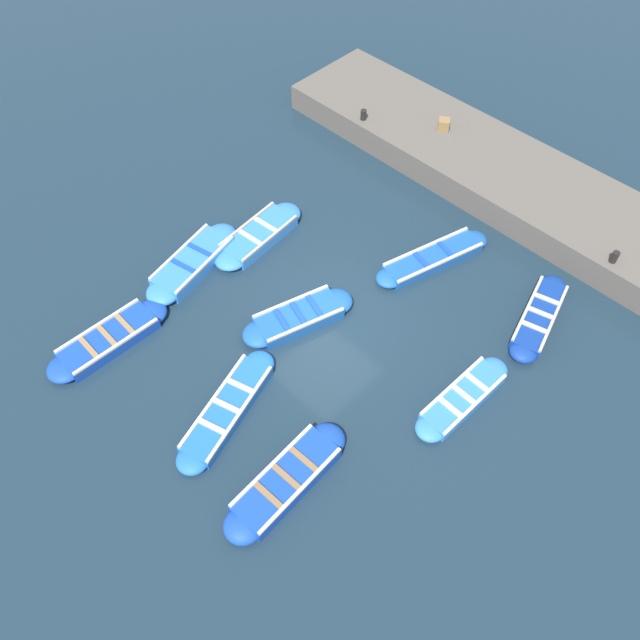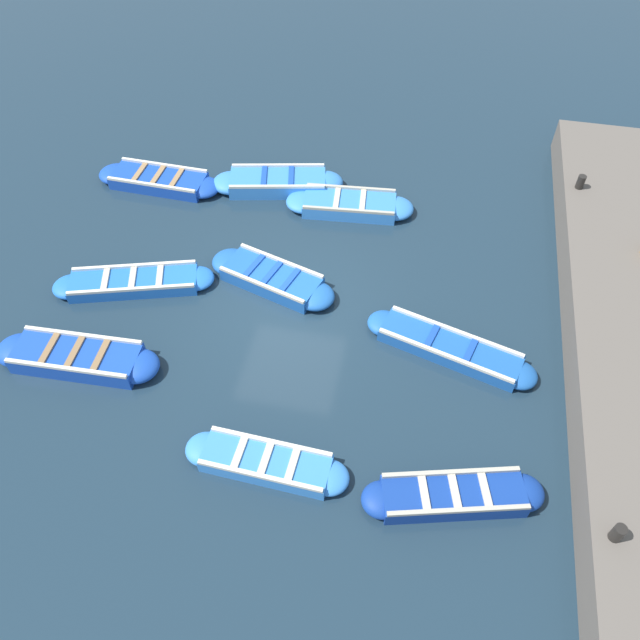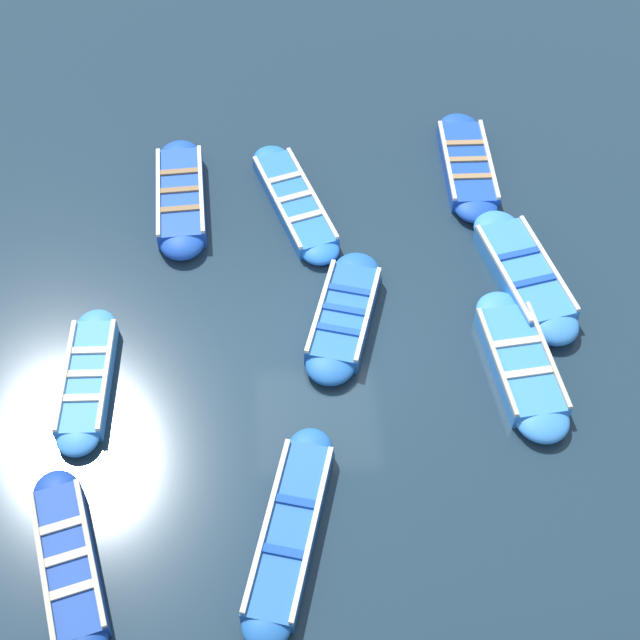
{
  "view_description": "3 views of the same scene",
  "coord_description": "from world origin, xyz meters",
  "px_view_note": "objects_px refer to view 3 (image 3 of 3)",
  "views": [
    {
      "loc": [
        7.39,
        7.03,
        13.59
      ],
      "look_at": [
        0.3,
        0.04,
        0.39
      ],
      "focal_mm": 35.0,
      "sensor_mm": 36.0,
      "label": 1
    },
    {
      "loc": [
        -2.7,
        9.35,
        10.72
      ],
      "look_at": [
        -0.9,
        0.71,
        0.44
      ],
      "focal_mm": 35.0,
      "sensor_mm": 36.0,
      "label": 2
    },
    {
      "loc": [
        -9.99,
        0.66,
        13.09
      ],
      "look_at": [
        0.23,
        -0.07,
        0.44
      ],
      "focal_mm": 50.0,
      "sensor_mm": 36.0,
      "label": 3
    }
  ],
  "objects_px": {
    "boat_near_quay": "(467,165)",
    "boat_stern_in": "(524,274)",
    "boat_alongside": "(521,363)",
    "boat_end_of_row": "(69,562)",
    "boat_centre": "(87,379)",
    "boat_far_corner": "(294,202)",
    "boat_broadside": "(290,530)",
    "boat_mid_row": "(344,315)",
    "boat_outer_right": "(181,197)"
  },
  "relations": [
    {
      "from": "boat_near_quay",
      "to": "boat_stern_in",
      "type": "bearing_deg",
      "value": -170.59
    },
    {
      "from": "boat_alongside",
      "to": "boat_end_of_row",
      "type": "bearing_deg",
      "value": 112.83
    },
    {
      "from": "boat_stern_in",
      "to": "boat_near_quay",
      "type": "bearing_deg",
      "value": 9.41
    },
    {
      "from": "boat_centre",
      "to": "boat_stern_in",
      "type": "relative_size",
      "value": 0.87
    },
    {
      "from": "boat_far_corner",
      "to": "boat_stern_in",
      "type": "bearing_deg",
      "value": -118.91
    },
    {
      "from": "boat_near_quay",
      "to": "boat_alongside",
      "type": "xyz_separation_m",
      "value": [
        -5.35,
        -0.03,
        0.0
      ]
    },
    {
      "from": "boat_alongside",
      "to": "boat_stern_in",
      "type": "relative_size",
      "value": 0.94
    },
    {
      "from": "boat_end_of_row",
      "to": "boat_broadside",
      "type": "height_order",
      "value": "boat_end_of_row"
    },
    {
      "from": "boat_centre",
      "to": "boat_stern_in",
      "type": "distance_m",
      "value": 8.47
    },
    {
      "from": "boat_mid_row",
      "to": "boat_broadside",
      "type": "height_order",
      "value": "boat_mid_row"
    },
    {
      "from": "boat_centre",
      "to": "boat_near_quay",
      "type": "height_order",
      "value": "boat_near_quay"
    },
    {
      "from": "boat_far_corner",
      "to": "boat_alongside",
      "type": "bearing_deg",
      "value": -139.5
    },
    {
      "from": "boat_far_corner",
      "to": "boat_outer_right",
      "type": "bearing_deg",
      "value": 83.61
    },
    {
      "from": "boat_stern_in",
      "to": "boat_broadside",
      "type": "xyz_separation_m",
      "value": [
        -5.04,
        4.82,
        -0.04
      ]
    },
    {
      "from": "boat_centre",
      "to": "boat_outer_right",
      "type": "height_order",
      "value": "boat_outer_right"
    },
    {
      "from": "boat_outer_right",
      "to": "boat_stern_in",
      "type": "distance_m",
      "value": 7.23
    },
    {
      "from": "boat_alongside",
      "to": "boat_mid_row",
      "type": "xyz_separation_m",
      "value": [
        1.32,
        3.07,
        0.0
      ]
    },
    {
      "from": "boat_mid_row",
      "to": "boat_far_corner",
      "type": "bearing_deg",
      "value": 13.54
    },
    {
      "from": "boat_near_quay",
      "to": "boat_alongside",
      "type": "distance_m",
      "value": 5.35
    },
    {
      "from": "boat_centre",
      "to": "boat_broadside",
      "type": "relative_size",
      "value": 0.83
    },
    {
      "from": "boat_alongside",
      "to": "boat_mid_row",
      "type": "distance_m",
      "value": 3.35
    },
    {
      "from": "boat_near_quay",
      "to": "boat_far_corner",
      "type": "bearing_deg",
      "value": 102.69
    },
    {
      "from": "boat_centre",
      "to": "boat_far_corner",
      "type": "height_order",
      "value": "boat_centre"
    },
    {
      "from": "boat_end_of_row",
      "to": "boat_broadside",
      "type": "relative_size",
      "value": 0.88
    },
    {
      "from": "boat_mid_row",
      "to": "boat_stern_in",
      "type": "bearing_deg",
      "value": -77.96
    },
    {
      "from": "boat_stern_in",
      "to": "boat_mid_row",
      "type": "distance_m",
      "value": 3.67
    },
    {
      "from": "boat_stern_in",
      "to": "boat_alongside",
      "type": "bearing_deg",
      "value": 166.21
    },
    {
      "from": "boat_outer_right",
      "to": "boat_alongside",
      "type": "relative_size",
      "value": 1.05
    },
    {
      "from": "boat_end_of_row",
      "to": "boat_stern_in",
      "type": "bearing_deg",
      "value": -57.02
    },
    {
      "from": "boat_alongside",
      "to": "boat_far_corner",
      "type": "bearing_deg",
      "value": 40.5
    },
    {
      "from": "boat_centre",
      "to": "boat_alongside",
      "type": "xyz_separation_m",
      "value": [
        -0.22,
        -7.74,
        0.02
      ]
    },
    {
      "from": "boat_outer_right",
      "to": "boat_mid_row",
      "type": "height_order",
      "value": "boat_outer_right"
    },
    {
      "from": "boat_end_of_row",
      "to": "boat_near_quay",
      "type": "bearing_deg",
      "value": -41.79
    },
    {
      "from": "boat_outer_right",
      "to": "boat_mid_row",
      "type": "xyz_separation_m",
      "value": [
        -3.43,
        -3.14,
        -0.02
      ]
    },
    {
      "from": "boat_broadside",
      "to": "boat_near_quay",
      "type": "bearing_deg",
      "value": -27.29
    },
    {
      "from": "boat_centre",
      "to": "boat_broadside",
      "type": "distance_m",
      "value": 4.67
    },
    {
      "from": "boat_broadside",
      "to": "boat_alongside",
      "type": "bearing_deg",
      "value": -55.61
    },
    {
      "from": "boat_alongside",
      "to": "boat_stern_in",
      "type": "xyz_separation_m",
      "value": [
        2.09,
        -0.51,
        0.03
      ]
    },
    {
      "from": "boat_mid_row",
      "to": "boat_far_corner",
      "type": "relative_size",
      "value": 0.88
    },
    {
      "from": "boat_centre",
      "to": "boat_alongside",
      "type": "height_order",
      "value": "boat_alongside"
    },
    {
      "from": "boat_alongside",
      "to": "boat_mid_row",
      "type": "bearing_deg",
      "value": 66.69
    },
    {
      "from": "boat_outer_right",
      "to": "boat_end_of_row",
      "type": "relative_size",
      "value": 1.07
    },
    {
      "from": "boat_end_of_row",
      "to": "boat_mid_row",
      "type": "height_order",
      "value": "boat_end_of_row"
    },
    {
      "from": "boat_centre",
      "to": "boat_end_of_row",
      "type": "distance_m",
      "value": 3.46
    },
    {
      "from": "boat_end_of_row",
      "to": "boat_outer_right",
      "type": "bearing_deg",
      "value": -10.58
    },
    {
      "from": "boat_mid_row",
      "to": "boat_broadside",
      "type": "distance_m",
      "value": 4.45
    },
    {
      "from": "boat_outer_right",
      "to": "boat_mid_row",
      "type": "bearing_deg",
      "value": -137.56
    },
    {
      "from": "boat_outer_right",
      "to": "boat_alongside",
      "type": "distance_m",
      "value": 7.82
    },
    {
      "from": "boat_alongside",
      "to": "boat_far_corner",
      "type": "distance_m",
      "value": 5.9
    },
    {
      "from": "boat_end_of_row",
      "to": "boat_centre",
      "type": "bearing_deg",
      "value": 0.65
    }
  ]
}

